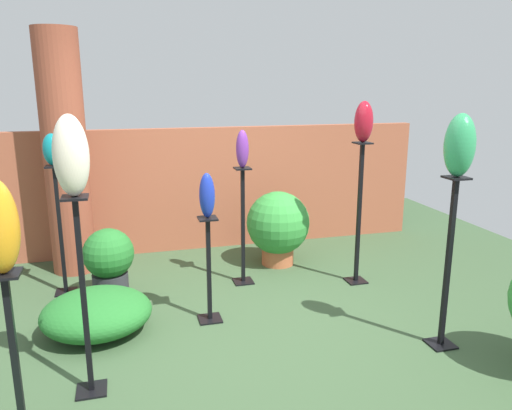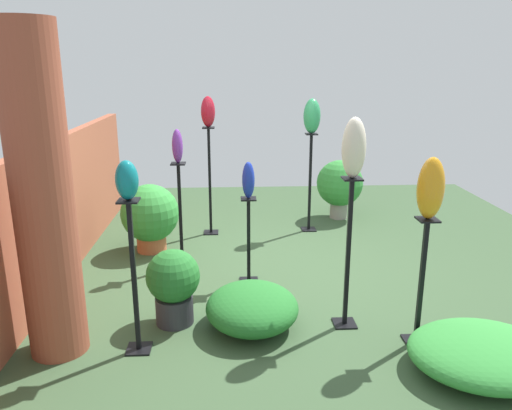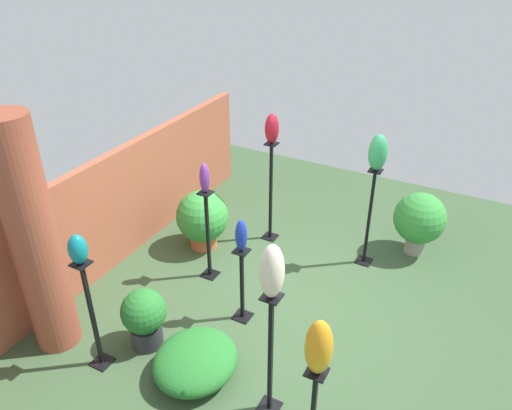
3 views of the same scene
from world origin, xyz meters
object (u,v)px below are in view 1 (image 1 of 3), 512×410
(pedestal_violet, at_px, (243,231))
(art_vase_cobalt, at_px, (207,195))
(art_vase_ivory, at_px, (71,156))
(potted_plant_mid_left, at_px, (278,225))
(pedestal_amber, at_px, (17,377))
(art_vase_jade, at_px, (460,145))
(art_vase_violet, at_px, (242,149))
(art_vase_teal, at_px, (52,150))
(pedestal_cobalt, at_px, (209,275))
(pedestal_ivory, at_px, (84,306))
(pedestal_jade, at_px, (447,271))
(pedestal_ruby, at_px, (359,219))
(art_vase_ruby, at_px, (364,122))
(brick_pillar, at_px, (65,155))
(potted_plant_near_pillar, at_px, (109,260))
(pedestal_teal, at_px, (61,236))

(pedestal_violet, distance_m, art_vase_cobalt, 1.07)
(art_vase_ivory, bearing_deg, potted_plant_mid_left, 45.64)
(pedestal_amber, xyz_separation_m, art_vase_jade, (2.99, 0.45, 1.10))
(art_vase_cobalt, relative_size, art_vase_violet, 1.02)
(pedestal_amber, xyz_separation_m, art_vase_teal, (0.00, 2.32, 0.94))
(pedestal_cobalt, xyz_separation_m, pedestal_amber, (-1.29, -1.37, 0.08))
(pedestal_ivory, relative_size, art_vase_jade, 2.94)
(pedestal_violet, bearing_deg, pedestal_amber, -129.91)
(pedestal_jade, bearing_deg, art_vase_jade, 153.43)
(potted_plant_mid_left, bearing_deg, pedestal_violet, -140.35)
(art_vase_cobalt, height_order, art_vase_teal, art_vase_teal)
(pedestal_cobalt, distance_m, pedestal_ivory, 1.29)
(pedestal_violet, height_order, art_vase_teal, art_vase_teal)
(pedestal_cobalt, relative_size, potted_plant_mid_left, 1.10)
(potted_plant_mid_left, bearing_deg, pedestal_ruby, -48.76)
(art_vase_ivory, xyz_separation_m, art_vase_teal, (-0.32, 1.79, -0.18))
(pedestal_cobalt, height_order, art_vase_ruby, art_vase_ruby)
(pedestal_cobalt, xyz_separation_m, art_vase_violet, (0.49, 0.76, 0.98))
(pedestal_ruby, distance_m, art_vase_cobalt, 1.76)
(brick_pillar, distance_m, art_vase_violet, 1.93)
(art_vase_violet, height_order, potted_plant_near_pillar, art_vase_violet)
(art_vase_ruby, distance_m, potted_plant_mid_left, 1.54)
(pedestal_amber, height_order, pedestal_teal, pedestal_teal)
(pedestal_violet, xyz_separation_m, art_vase_ruby, (1.15, -0.30, 1.11))
(pedestal_amber, height_order, art_vase_teal, art_vase_teal)
(pedestal_ivory, xyz_separation_m, art_vase_ivory, (0.00, 0.00, 0.98))
(art_vase_violet, bearing_deg, pedestal_teal, 173.49)
(art_vase_cobalt, relative_size, potted_plant_mid_left, 0.45)
(pedestal_violet, xyz_separation_m, potted_plant_mid_left, (0.52, 0.43, -0.09))
(art_vase_ivory, bearing_deg, pedestal_ivory, 0.00)
(pedestal_ruby, relative_size, art_vase_jade, 3.17)
(pedestal_cobalt, distance_m, potted_plant_mid_left, 1.55)
(art_vase_cobalt, relative_size, potted_plant_near_pillar, 0.55)
(art_vase_ivory, relative_size, potted_plant_near_pillar, 0.72)
(art_vase_cobalt, distance_m, art_vase_ruby, 1.79)
(art_vase_ivory, height_order, art_vase_teal, art_vase_ivory)
(pedestal_cobalt, relative_size, art_vase_cobalt, 2.46)
(art_vase_teal, relative_size, art_vase_jade, 0.65)
(pedestal_cobalt, xyz_separation_m, pedestal_ivory, (-0.96, -0.83, 0.20))
(pedestal_amber, xyz_separation_m, potted_plant_near_pillar, (0.44, 2.07, -0.11))
(pedestal_teal, xyz_separation_m, art_vase_jade, (2.98, -1.88, 1.01))
(art_vase_teal, bearing_deg, art_vase_jade, -32.16)
(art_vase_jade, distance_m, potted_plant_near_pillar, 3.25)
(pedestal_teal, bearing_deg, pedestal_ivory, -79.81)
(pedestal_ruby, bearing_deg, potted_plant_mid_left, 131.24)
(pedestal_ruby, distance_m, potted_plant_near_pillar, 2.51)
(art_vase_teal, bearing_deg, art_vase_cobalt, -36.75)
(pedestal_teal, relative_size, pedestal_violet, 1.05)
(pedestal_ruby, height_order, potted_plant_mid_left, pedestal_ruby)
(pedestal_ivory, relative_size, pedestal_violet, 1.12)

